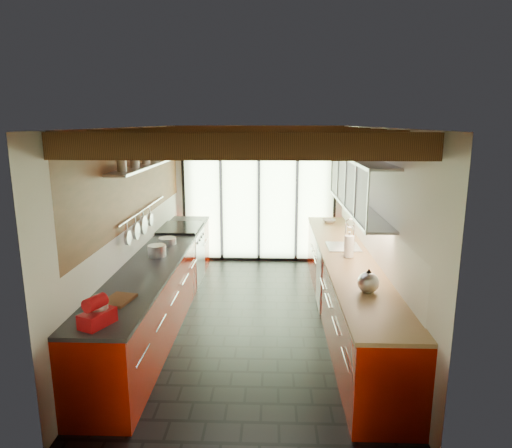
# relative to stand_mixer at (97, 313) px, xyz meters

# --- Properties ---
(ground) EXTENTS (5.50, 5.50, 0.00)m
(ground) POSITION_rel_stand_mixer_xyz_m (1.27, 2.24, -1.03)
(ground) COLOR black
(ground) RESTS_ON ground
(room_shell) EXTENTS (5.50, 5.50, 5.50)m
(room_shell) POSITION_rel_stand_mixer_xyz_m (1.27, 2.24, 0.62)
(room_shell) COLOR silver
(room_shell) RESTS_ON ground
(ceiling_beams) EXTENTS (3.14, 5.06, 4.90)m
(ceiling_beams) POSITION_rel_stand_mixer_xyz_m (1.27, 2.62, 1.43)
(ceiling_beams) COLOR #593316
(ceiling_beams) RESTS_ON ground
(glass_door) EXTENTS (2.95, 0.10, 2.90)m
(glass_door) POSITION_rel_stand_mixer_xyz_m (1.27, 4.94, 0.63)
(glass_door) COLOR #C6EAAD
(glass_door) RESTS_ON ground
(left_counter) EXTENTS (0.68, 5.00, 0.92)m
(left_counter) POSITION_rel_stand_mixer_xyz_m (-0.01, 2.24, -0.57)
(left_counter) COLOR #970E00
(left_counter) RESTS_ON ground
(range_stove) EXTENTS (0.66, 0.90, 0.97)m
(range_stove) POSITION_rel_stand_mixer_xyz_m (-0.01, 3.69, -0.56)
(range_stove) COLOR silver
(range_stove) RESTS_ON ground
(right_counter) EXTENTS (0.68, 5.00, 0.92)m
(right_counter) POSITION_rel_stand_mixer_xyz_m (2.54, 2.24, -0.57)
(right_counter) COLOR #970E00
(right_counter) RESTS_ON ground
(sink_assembly) EXTENTS (0.45, 0.52, 0.43)m
(sink_assembly) POSITION_rel_stand_mixer_xyz_m (2.56, 2.64, -0.07)
(sink_assembly) COLOR silver
(sink_assembly) RESTS_ON right_counter
(upper_cabinets_right) EXTENTS (0.34, 3.00, 3.00)m
(upper_cabinets_right) POSITION_rel_stand_mixer_xyz_m (2.70, 2.54, 0.82)
(upper_cabinets_right) COLOR silver
(upper_cabinets_right) RESTS_ON ground
(left_wall_fixtures) EXTENTS (0.28, 2.60, 0.96)m
(left_wall_fixtures) POSITION_rel_stand_mixer_xyz_m (-0.20, 2.38, 0.85)
(left_wall_fixtures) COLOR silver
(left_wall_fixtures) RESTS_ON ground
(stand_mixer) EXTENTS (0.29, 0.36, 0.28)m
(stand_mixer) POSITION_rel_stand_mixer_xyz_m (0.00, 0.00, 0.00)
(stand_mixer) COLOR red
(stand_mixer) RESTS_ON left_counter
(pot_large) EXTENTS (0.31, 0.31, 0.15)m
(pot_large) POSITION_rel_stand_mixer_xyz_m (0.00, 2.10, -0.03)
(pot_large) COLOR silver
(pot_large) RESTS_ON left_counter
(pot_small) EXTENTS (0.27, 0.27, 0.10)m
(pot_small) POSITION_rel_stand_mixer_xyz_m (0.00, 2.71, -0.06)
(pot_small) COLOR silver
(pot_small) RESTS_ON left_counter
(cutting_board) EXTENTS (0.31, 0.38, 0.03)m
(cutting_board) POSITION_rel_stand_mixer_xyz_m (0.00, 0.54, -0.10)
(cutting_board) COLOR brown
(cutting_board) RESTS_ON left_counter
(kettle) EXTENTS (0.30, 0.32, 0.27)m
(kettle) POSITION_rel_stand_mixer_xyz_m (2.54, 0.90, 0.01)
(kettle) COLOR silver
(kettle) RESTS_ON right_counter
(paper_towel) EXTENTS (0.15, 0.15, 0.34)m
(paper_towel) POSITION_rel_stand_mixer_xyz_m (2.54, 2.15, 0.03)
(paper_towel) COLOR white
(paper_towel) RESTS_ON right_counter
(soap_bottle) EXTENTS (0.10, 0.10, 0.20)m
(soap_bottle) POSITION_rel_stand_mixer_xyz_m (2.54, 2.24, -0.01)
(soap_bottle) COLOR silver
(soap_bottle) RESTS_ON right_counter
(bowl) EXTENTS (0.28, 0.28, 0.05)m
(bowl) POSITION_rel_stand_mixer_xyz_m (2.54, 4.28, -0.08)
(bowl) COLOR silver
(bowl) RESTS_ON right_counter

